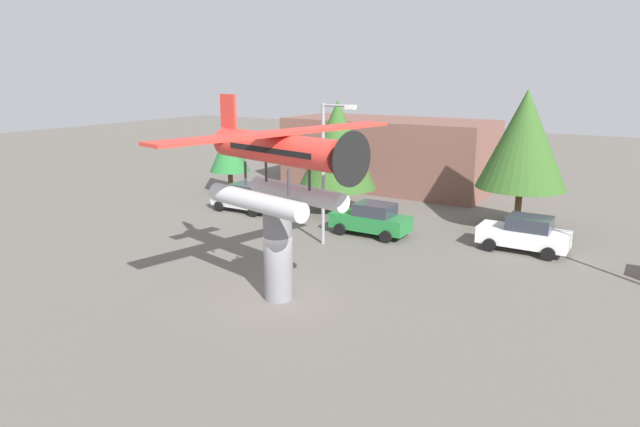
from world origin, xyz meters
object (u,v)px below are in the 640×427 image
(floatplane_monument, at_px, (279,162))
(car_mid_green, at_px, (371,219))
(tree_east, at_px, (337,144))
(storefront_building, at_px, (389,153))
(streetlight_primary, at_px, (327,163))
(car_far_white, at_px, (525,234))
(tree_center_back, at_px, (524,139))
(tree_west, at_px, (229,149))
(car_near_silver, at_px, (245,197))
(display_pedestal, at_px, (278,253))

(floatplane_monument, bearing_deg, car_mid_green, 109.07)
(tree_east, bearing_deg, storefront_building, 94.68)
(streetlight_primary, bearing_deg, car_far_white, 25.01)
(car_mid_green, height_order, streetlight_primary, streetlight_primary)
(storefront_building, distance_m, tree_east, 9.15)
(floatplane_monument, relative_size, car_mid_green, 2.47)
(tree_east, xyz_separation_m, tree_center_back, (10.44, 1.88, 0.76))
(streetlight_primary, bearing_deg, tree_west, 149.96)
(streetlight_primary, xyz_separation_m, tree_west, (-12.59, 7.28, -1.03))
(tree_center_back, bearing_deg, car_near_silver, -163.23)
(car_mid_green, bearing_deg, floatplane_monument, 96.13)
(streetlight_primary, relative_size, tree_east, 1.02)
(display_pedestal, relative_size, car_far_white, 0.87)
(car_near_silver, relative_size, tree_east, 0.61)
(streetlight_primary, height_order, tree_center_back, tree_center_back)
(floatplane_monument, height_order, storefront_building, floatplane_monument)
(car_mid_green, bearing_deg, display_pedestal, 95.40)
(floatplane_monument, height_order, tree_west, floatplane_monument)
(display_pedestal, height_order, car_mid_green, display_pedestal)
(streetlight_primary, xyz_separation_m, storefront_building, (-3.64, 15.02, -1.58))
(floatplane_monument, distance_m, tree_east, 14.07)
(tree_east, bearing_deg, floatplane_monument, -68.61)
(floatplane_monument, height_order, tree_center_back, tree_center_back)
(car_mid_green, relative_size, tree_west, 0.89)
(tree_west, bearing_deg, car_near_silver, -40.67)
(tree_east, bearing_deg, tree_center_back, 10.22)
(car_far_white, relative_size, tree_center_back, 0.55)
(floatplane_monument, relative_size, tree_west, 2.20)
(car_near_silver, bearing_deg, storefront_building, -110.06)
(floatplane_monument, xyz_separation_m, car_near_silver, (-10.14, 10.29, -4.43))
(display_pedestal, xyz_separation_m, streetlight_primary, (-2.08, 6.98, 2.32))
(display_pedestal, distance_m, floatplane_monument, 3.50)
(floatplane_monument, relative_size, tree_east, 1.51)
(car_near_silver, relative_size, tree_west, 0.89)
(tree_east, distance_m, tree_center_back, 10.63)
(display_pedestal, xyz_separation_m, storefront_building, (-5.72, 22.00, 0.74))
(streetlight_primary, height_order, tree_west, streetlight_primary)
(tree_west, bearing_deg, tree_center_back, 1.86)
(display_pedestal, xyz_separation_m, car_far_white, (6.67, 11.06, -0.94))
(tree_west, xyz_separation_m, tree_center_back, (20.12, 0.65, 1.88))
(tree_west, height_order, tree_east, tree_east)
(display_pedestal, relative_size, tree_center_back, 0.48)
(car_mid_green, distance_m, car_far_white, 7.71)
(display_pedestal, height_order, car_near_silver, display_pedestal)
(streetlight_primary, distance_m, tree_west, 14.58)
(floatplane_monument, distance_m, car_mid_green, 10.71)
(tree_west, bearing_deg, floatplane_monument, -44.00)
(display_pedestal, distance_m, car_mid_green, 9.75)
(car_mid_green, bearing_deg, tree_center_back, -140.45)
(car_mid_green, distance_m, tree_west, 14.68)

